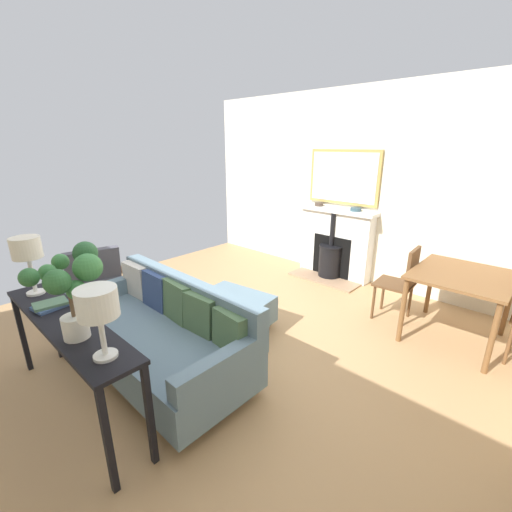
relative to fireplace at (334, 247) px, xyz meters
The scene contains 16 objects.
ground_plane 2.43m from the fireplace, ahead, with size 5.18×5.34×0.01m, color tan.
wall_left 0.93m from the fireplace, 159.78° to the left, with size 0.12×5.34×2.75m, color silver.
fireplace is the anchor object (origin of this frame).
mirror_over_mantel 1.06m from the fireplace, behind, with size 0.04×1.11×0.79m.
mantel_bowl_near 0.71m from the fireplace, 94.80° to the right, with size 0.13×0.13×0.05m.
mantel_bowl_far 0.68m from the fireplace, 95.70° to the left, with size 0.15×0.15×0.05m.
sofa 3.08m from the fireplace, ahead, with size 0.89×1.98×0.80m.
ottoman 2.21m from the fireplace, ahead, with size 0.77×0.87×0.38m.
armchair_accent 3.40m from the fireplace, 28.16° to the right, with size 0.79×0.73×0.82m.
console_table 3.83m from the fireplace, ahead, with size 0.33×1.76×0.78m.
table_lamp_near_end 3.94m from the fireplace, ahead, with size 0.22×0.22×0.49m.
table_lamp_far_end 3.94m from the fireplace, 10.09° to the left, with size 0.23×0.23×0.44m.
potted_plant 3.91m from the fireplace, ahead, with size 0.46×0.40×0.61m.
book_stack 3.85m from the fireplace, ahead, with size 0.26×0.21×0.04m.
dining_table 2.02m from the fireplace, 68.69° to the left, with size 0.98×0.88×0.74m.
dining_chair_near_fireplace 1.50m from the fireplace, 60.91° to the left, with size 0.43×0.43×0.90m.
Camera 1 is at (2.09, 2.42, 1.98)m, focal length 23.70 mm.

